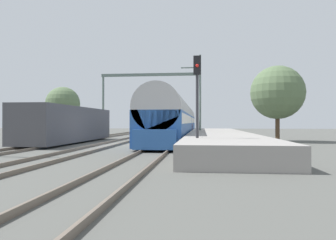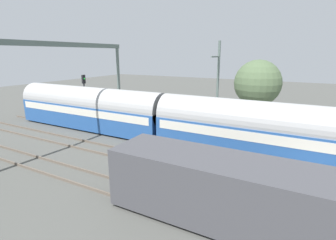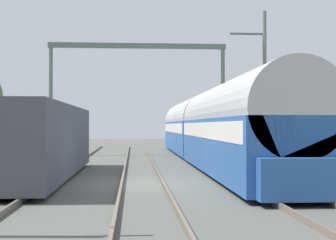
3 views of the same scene
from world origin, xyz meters
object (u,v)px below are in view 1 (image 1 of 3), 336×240
Objects in this scene: freight_car at (69,125)px; railway_signal_near at (197,92)px; person_crossing at (190,128)px; railway_signal_far at (197,112)px; catenary_gantry at (149,91)px; passenger_train at (178,119)px.

freight_car is 13.99m from railway_signal_near.
freight_car is 7.51× the size of person_crossing.
freight_car is 2.66× the size of railway_signal_far.
catenary_gantry is at bearing -142.50° from railway_signal_far.
catenary_gantry is at bearing 123.32° from passenger_train.
railway_signal_far is at bearing 90.84° from railway_signal_near.
railway_signal_near reaches higher than passenger_train.
railway_signal_far is (1.92, 10.71, 1.17)m from passenger_train.
person_crossing is (1.28, 2.51, -0.94)m from passenger_train.
railway_signal_far is 7.91m from catenary_gantry.
passenger_train is 12.07m from freight_car.
railway_signal_near is at bearing -41.40° from freight_car.
person_crossing is 8.50m from railway_signal_far.
railway_signal_near is (2.34, -18.14, 1.15)m from passenger_train.
person_crossing is at bearing 92.94° from railway_signal_near.
railway_signal_near is 28.86m from railway_signal_far.
railway_signal_far is (10.00, 19.67, 1.67)m from freight_car.
catenary_gantry reaches higher than freight_car.
passenger_train is 8.21m from catenary_gantry.
freight_car is at bearing -132.05° from passenger_train.
passenger_train is 10.95m from railway_signal_far.
railway_signal_near is at bearing -89.16° from railway_signal_far.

